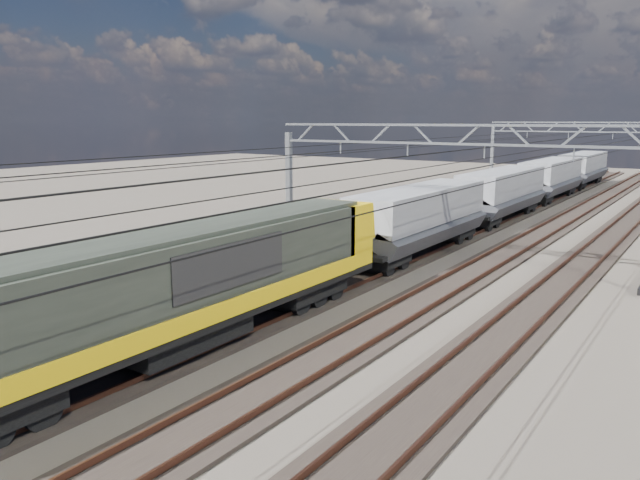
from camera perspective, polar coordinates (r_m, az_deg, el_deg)
The scene contains 13 objects.
ground at distance 28.68m, azimuth 7.84°, elevation -3.91°, with size 160.00×160.00×0.00m, color #2B2720.
track_outer_west at distance 31.64m, azimuth -1.98°, elevation -2.28°, with size 2.60×140.00×0.30m.
track_loco at distance 29.55m, azimuth 4.35°, elevation -3.25°, with size 2.60×140.00×0.30m.
track_inner_east at distance 27.89m, azimuth 11.55°, elevation -4.31°, with size 2.60×140.00×0.30m.
track_outer_east at distance 26.73m, azimuth 19.55°, elevation -5.41°, with size 2.60×140.00×0.30m.
catenary_gantry_mid at distance 31.58m, azimuth 11.21°, elevation 4.56°, with size 19.90×0.90×7.11m.
catenary_gantry_far at distance 66.21m, azimuth 23.35°, elevation 7.12°, with size 19.90×0.90×7.11m.
overhead_wires at distance 35.16m, azimuth 13.85°, elevation 8.10°, with size 12.03×140.00×0.53m.
locomotive at distance 19.75m, azimuth -12.84°, elevation -3.94°, with size 2.76×21.10×3.62m.
hopper_wagon_lead at distance 34.16m, azimuth 9.12°, elevation 2.27°, with size 3.38×13.00×3.25m.
hopper_wagon_mid at distance 47.35m, azimuth 16.32°, elevation 4.36°, with size 3.38×13.00×3.25m.
hopper_wagon_third at distance 61.00m, azimuth 20.36°, elevation 5.50°, with size 3.38×13.00×3.25m.
hopper_wagon_fourth at distance 74.85m, azimuth 22.92°, elevation 6.20°, with size 3.38×13.00×3.25m.
Camera 1 is at (11.94, -25.03, 7.31)m, focal length 35.00 mm.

